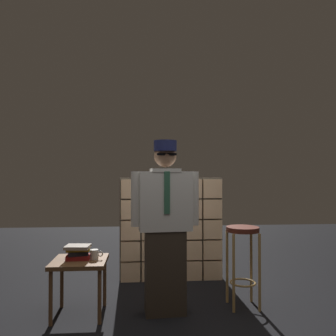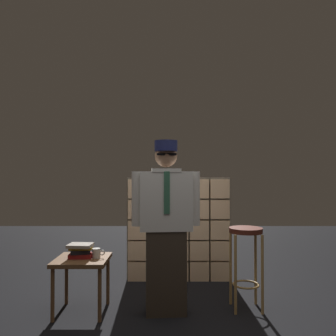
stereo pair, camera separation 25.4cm
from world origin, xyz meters
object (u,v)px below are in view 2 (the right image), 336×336
at_px(bar_stool, 245,249).
at_px(book_stack, 80,250).
at_px(coffee_mug, 96,253).
at_px(standing_person, 166,223).
at_px(side_table, 82,265).

xyz_separation_m(bar_stool, book_stack, (-1.67, -0.08, -0.00)).
distance_m(bar_stool, coffee_mug, 1.51).
bearing_deg(bar_stool, book_stack, -177.34).
bearing_deg(standing_person, coffee_mug, 172.49).
bearing_deg(bar_stool, standing_person, -171.57).
distance_m(standing_person, coffee_mug, 0.76).
height_order(bar_stool, coffee_mug, bar_stool).
distance_m(standing_person, side_table, 0.94).
xyz_separation_m(bar_stool, side_table, (-1.66, -0.08, -0.15)).
xyz_separation_m(standing_person, book_stack, (-0.86, 0.04, -0.28)).
height_order(side_table, coffee_mug, coffee_mug).
height_order(book_stack, coffee_mug, book_stack).
bearing_deg(book_stack, side_table, -21.95).
height_order(bar_stool, book_stack, bar_stool).
bearing_deg(standing_person, bar_stool, 3.95).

